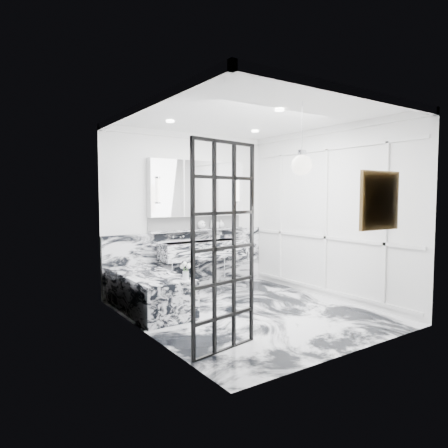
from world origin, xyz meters
TOP-DOWN VIEW (x-y plane):
  - floor at (0.00, 0.00)m, footprint 3.60×3.60m
  - ceiling at (0.00, 0.00)m, footprint 3.60×3.60m
  - wall_back at (0.00, 1.80)m, footprint 3.60×0.00m
  - wall_front at (0.00, -1.80)m, footprint 3.60×0.00m
  - wall_left at (-1.60, 0.00)m, footprint 0.00×3.60m
  - wall_right at (1.60, 0.00)m, footprint 0.00×3.60m
  - marble_clad_back at (0.00, 1.78)m, footprint 3.18×0.05m
  - marble_clad_left at (-1.59, 0.00)m, footprint 0.02×3.56m
  - panel_molding at (1.58, 0.00)m, footprint 0.03×3.40m
  - soap_bottle_a at (0.45, 1.71)m, footprint 0.10×0.10m
  - soap_bottle_b at (0.53, 1.71)m, footprint 0.09×0.09m
  - soap_bottle_c at (0.65, 1.71)m, footprint 0.15×0.15m
  - face_pot at (0.22, 1.71)m, footprint 0.15×0.15m
  - amber_bottle at (0.52, 1.71)m, footprint 0.04×0.04m
  - flower_vase at (-0.94, 0.21)m, footprint 0.08×0.08m
  - crittall_door at (-1.11, -0.97)m, footprint 0.87×0.19m
  - artwork at (0.47, -1.76)m, footprint 0.56×0.05m
  - pendant_light at (-0.20, -1.21)m, footprint 0.23×0.23m
  - trough_sink at (0.15, 1.55)m, footprint 1.60×0.45m
  - ledge at (0.15, 1.72)m, footprint 1.90×0.14m
  - subway_tile at (0.15, 1.78)m, footprint 1.90×0.03m
  - mirror_cabinet at (0.15, 1.73)m, footprint 1.90×0.16m
  - sconce_left at (-0.67, 1.63)m, footprint 0.07×0.07m
  - sconce_right at (0.97, 1.63)m, footprint 0.07×0.07m
  - bathtub at (-1.18, 0.90)m, footprint 0.75×1.65m

SIDE VIEW (x-z plane):
  - floor at x=0.00m, z-range 0.00..0.00m
  - bathtub at x=-1.18m, z-range 0.00..0.55m
  - marble_clad_back at x=0.00m, z-range 0.00..1.05m
  - flower_vase at x=-0.94m, z-range 0.55..0.67m
  - trough_sink at x=0.15m, z-range 0.58..0.88m
  - ledge at x=0.15m, z-range 1.05..1.09m
  - crittall_door at x=-1.11m, z-range 0.00..2.25m
  - amber_bottle at x=0.52m, z-range 1.09..1.19m
  - face_pot at x=0.22m, z-range 1.09..1.24m
  - soap_bottle_c at x=0.65m, z-range 1.09..1.24m
  - soap_bottle_b at x=0.53m, z-range 1.09..1.26m
  - soap_bottle_a at x=0.45m, z-range 1.09..1.29m
  - subway_tile at x=0.15m, z-range 1.09..1.32m
  - panel_molding at x=1.58m, z-range 0.15..2.45m
  - marble_clad_left at x=-1.59m, z-range 0.00..2.68m
  - wall_back at x=0.00m, z-range -0.40..3.20m
  - wall_front at x=0.00m, z-range -0.40..3.20m
  - wall_left at x=-1.60m, z-range -0.40..3.20m
  - wall_right at x=1.60m, z-range -0.40..3.20m
  - artwork at x=0.47m, z-range 1.35..1.92m
  - sconce_left at x=-0.67m, z-range 1.58..1.98m
  - sconce_right at x=0.97m, z-range 1.58..1.98m
  - mirror_cabinet at x=0.15m, z-range 1.32..2.32m
  - pendant_light at x=-0.20m, z-range 1.92..2.15m
  - ceiling at x=0.00m, z-range 2.80..2.80m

